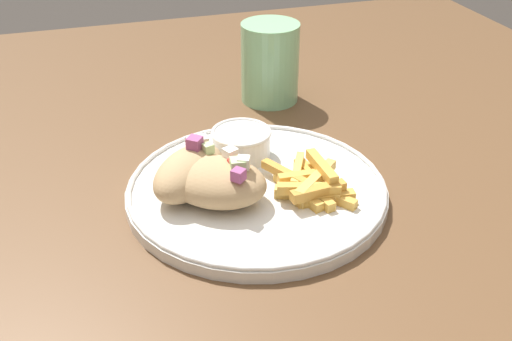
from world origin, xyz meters
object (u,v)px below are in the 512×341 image
plate (256,188)px  sauce_ramekin (241,142)px  water_glass (270,66)px  fries_pile (312,186)px  pita_sandwich_far (189,172)px  pita_sandwich_near (217,181)px

plate → sauce_ramekin: bearing=88.0°
sauce_ramekin → water_glass: 0.20m
fries_pile → plate: bearing=147.7°
pita_sandwich_far → sauce_ramekin: 0.10m
sauce_ramekin → water_glass: water_glass is taller
pita_sandwich_far → fries_pile: pita_sandwich_far is taller
pita_sandwich_near → sauce_ramekin: (0.05, 0.09, -0.00)m
plate → pita_sandwich_far: size_ratio=2.39×
fries_pile → water_glass: (0.04, 0.29, 0.03)m
fries_pile → water_glass: bearing=81.4°
sauce_ramekin → fries_pile: bearing=-63.1°
pita_sandwich_near → fries_pile: size_ratio=1.31×
pita_sandwich_near → fries_pile: 0.11m
plate → pita_sandwich_far: bearing=171.1°
pita_sandwich_far → pita_sandwich_near: bearing=-96.1°
fries_pile → sauce_ramekin: 0.12m
pita_sandwich_near → pita_sandwich_far: 0.04m
pita_sandwich_far → water_glass: water_glass is taller
plate → pita_sandwich_far: pita_sandwich_far is taller
plate → fries_pile: bearing=-32.3°
pita_sandwich_near → fries_pile: pita_sandwich_near is taller
plate → pita_sandwich_near: pita_sandwich_near is taller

